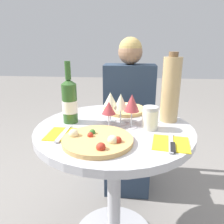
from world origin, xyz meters
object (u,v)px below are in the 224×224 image
wine_bottle (70,101)px  pizza_large (98,140)px  seated_diner (128,124)px  dining_table (114,158)px  tall_carafe (171,89)px  chair_behind_diner (129,125)px

wine_bottle → pizza_large: bearing=-52.4°
seated_diner → wine_bottle: (-0.30, -0.55, 0.33)m
dining_table → tall_carafe: bearing=22.3°
dining_table → chair_behind_diner: bearing=85.0°
seated_diner → tall_carafe: seated_diner is taller
chair_behind_diner → seated_diner: (0.00, -0.14, 0.07)m
seated_diner → dining_table: bearing=83.9°
chair_behind_diner → wine_bottle: size_ratio=2.92×
chair_behind_diner → wine_bottle: (-0.30, -0.69, 0.40)m
chair_behind_diner → dining_table: bearing=85.0°
chair_behind_diner → pizza_large: (-0.12, -0.92, 0.29)m
seated_diner → wine_bottle: size_ratio=3.68×
dining_table → seated_diner: seated_diner is taller
dining_table → tall_carafe: size_ratio=2.19×
wine_bottle → tall_carafe: size_ratio=0.88×
dining_table → chair_behind_diner: 0.74m
seated_diner → wine_bottle: bearing=61.5°
seated_diner → tall_carafe: (0.22, -0.48, 0.38)m
tall_carafe → chair_behind_diner: bearing=109.6°
wine_bottle → chair_behind_diner: bearing=66.6°
seated_diner → chair_behind_diner: bearing=-90.0°
wine_bottle → tall_carafe: (0.52, 0.07, 0.06)m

